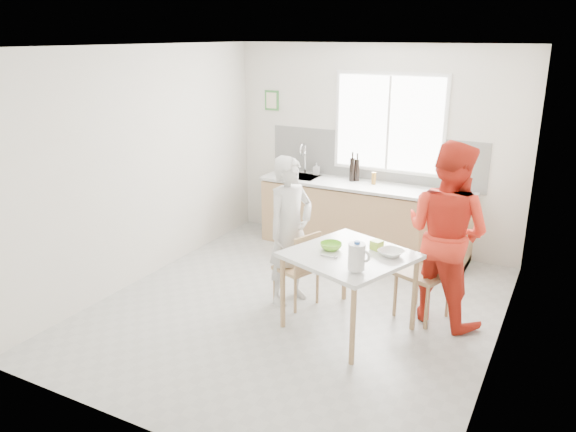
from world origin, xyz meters
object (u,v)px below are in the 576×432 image
Objects in this scene: person_red at (447,233)px; chair_far at (428,267)px; wine_bottle_a at (352,169)px; chair_left at (300,266)px; bowl_green at (331,246)px; bowl_white at (391,253)px; wine_bottle_b at (357,170)px; dining_table at (349,262)px; milk_jug at (357,257)px; person_white at (290,231)px.

chair_far is at bearing 14.68° from person_red.
wine_bottle_a reaches higher than chair_far.
chair_left is 3.87× the size of bowl_green.
bowl_white reaches higher than chair_left.
wine_bottle_a is at bearing 153.41° from chair_far.
bowl_green is at bearing -168.61° from bowl_white.
person_red is at bearing -45.17° from wine_bottle_b.
chair_far is (0.61, 0.66, -0.18)m from dining_table.
chair_left is 0.62m from bowl_green.
bowl_white is (1.01, -0.10, 0.37)m from chair_left.
person_red is at bearing 40.17° from dining_table.
chair_left reaches higher than dining_table.
wine_bottle_a reaches higher than bowl_white.
wine_bottle_b reaches higher than milk_jug.
dining_table is 0.82× the size of person_white.
person_white reaches higher than bowl_green.
bowl_green is (-0.97, -0.63, -0.10)m from person_red.
chair_far is 2.17m from wine_bottle_a.
bowl_green reaches higher than dining_table.
person_red is 6.94× the size of milk_jug.
wine_bottle_a reaches higher than chair_left.
chair_left is 1.54m from person_red.
person_white is 1.21m from milk_jug.
bowl_white is at bearing 104.21° from chair_left.
dining_table is at bearing -90.00° from person_white.
wine_bottle_a is at bearing -154.49° from chair_left.
bowl_green is 0.58m from milk_jug.
chair_far is at bearing 38.23° from bowl_green.
bowl_white is 0.87× the size of milk_jug.
person_white reaches higher than wine_bottle_b.
dining_table is at bearing 59.74° from person_red.
person_red is 0.65m from bowl_white.
chair_left is at bearing -85.74° from wine_bottle_b.
person_white reaches higher than chair_far.
milk_jug is 2.78m from wine_bottle_b.
person_white is at bearing 32.66° from person_red.
chair_far is 1.07m from bowl_green.
person_white is (-0.79, 0.28, 0.09)m from dining_table.
chair_left is 3.57× the size of bowl_white.
person_white is 1.91m from wine_bottle_a.
dining_table is 0.85m from person_white.
dining_table is at bearing 139.29° from milk_jug.
bowl_green is 0.67× the size of wine_bottle_a.
bowl_white is (0.37, 0.14, 0.11)m from dining_table.
chair_far is 3.63× the size of milk_jug.
person_white is 5.39× the size of wine_bottle_b.
dining_table is 4.14× the size of wine_bottle_a.
bowl_white is (1.16, -0.15, 0.02)m from person_white.
chair_left is at bearing -90.00° from person_white.
dining_table is 0.41m from bowl_white.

